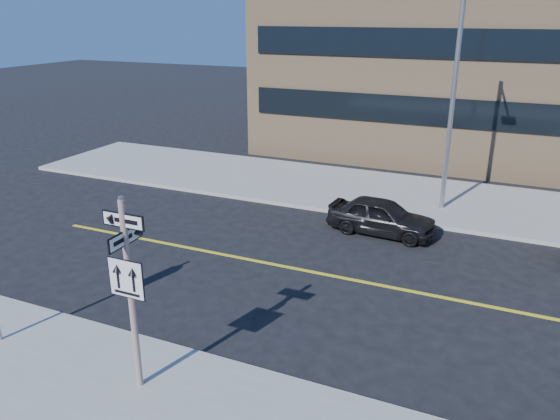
% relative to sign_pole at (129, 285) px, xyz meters
% --- Properties ---
extents(ground, '(120.00, 120.00, 0.00)m').
position_rel_sign_pole_xyz_m(ground, '(0.00, 2.51, -2.44)').
color(ground, black).
rests_on(ground, ground).
extents(sign_pole, '(0.92, 0.92, 4.06)m').
position_rel_sign_pole_xyz_m(sign_pole, '(0.00, 0.00, 0.00)').
color(sign_pole, silver).
rests_on(sign_pole, near_sidewalk).
extents(parked_car_a, '(1.79, 3.85, 1.28)m').
position_rel_sign_pole_xyz_m(parked_car_a, '(2.41, 10.33, -1.80)').
color(parked_car_a, black).
rests_on(parked_car_a, ground).
extents(streetlight_a, '(0.55, 2.25, 8.00)m').
position_rel_sign_pole_xyz_m(streetlight_a, '(4.00, 13.27, 2.32)').
color(streetlight_a, gray).
rests_on(streetlight_a, far_sidewalk).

